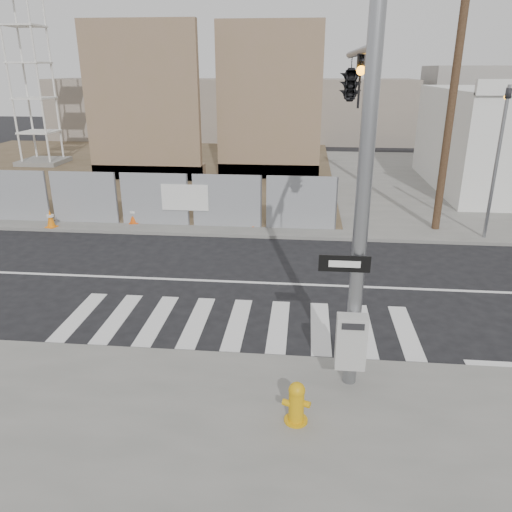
# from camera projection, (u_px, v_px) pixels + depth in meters

# --- Properties ---
(ground) EXTENTS (100.00, 100.00, 0.00)m
(ground) POSITION_uv_depth(u_px,v_px,m) (249.00, 282.00, 14.43)
(ground) COLOR black
(ground) RESTS_ON ground
(sidewalk_far) EXTENTS (50.00, 20.00, 0.12)m
(sidewalk_far) POSITION_uv_depth(u_px,v_px,m) (277.00, 180.00, 27.45)
(sidewalk_far) COLOR slate
(sidewalk_far) RESTS_ON ground
(signal_pole) EXTENTS (0.96, 5.87, 7.00)m
(signal_pole) POSITION_uv_depth(u_px,v_px,m) (353.00, 120.00, 10.61)
(signal_pole) COLOR gray
(signal_pole) RESTS_ON sidewalk_near
(far_signal_pole) EXTENTS (0.16, 0.20, 5.60)m
(far_signal_pole) POSITION_uv_depth(u_px,v_px,m) (500.00, 142.00, 16.75)
(far_signal_pole) COLOR gray
(far_signal_pole) RESTS_ON sidewalk_far
(chain_link_fence) EXTENTS (24.60, 0.04, 2.00)m
(chain_link_fence) POSITION_uv_depth(u_px,v_px,m) (11.00, 195.00, 19.62)
(chain_link_fence) COLOR gray
(chain_link_fence) RESTS_ON sidewalk_far
(concrete_wall_left) EXTENTS (6.00, 1.30, 8.00)m
(concrete_wall_left) POSITION_uv_depth(u_px,v_px,m) (144.00, 118.00, 26.07)
(concrete_wall_left) COLOR #7D674B
(concrete_wall_left) RESTS_ON sidewalk_far
(concrete_wall_right) EXTENTS (5.50, 1.30, 8.00)m
(concrete_wall_right) POSITION_uv_depth(u_px,v_px,m) (269.00, 117.00, 26.40)
(concrete_wall_right) COLOR #7D674B
(concrete_wall_right) RESTS_ON sidewalk_far
(crane_tower) EXTENTS (2.60, 2.60, 18.15)m
(crane_tower) POSITION_uv_depth(u_px,v_px,m) (21.00, 8.00, 28.46)
(crane_tower) COLOR slate
(crane_tower) RESTS_ON sidewalk_far
(utility_pole_right) EXTENTS (1.60, 0.28, 10.00)m
(utility_pole_right) POSITION_uv_depth(u_px,v_px,m) (454.00, 87.00, 17.12)
(utility_pole_right) COLOR #4F3725
(utility_pole_right) RESTS_ON sidewalk_far
(fire_hydrant) EXTENTS (0.53, 0.53, 0.77)m
(fire_hydrant) POSITION_uv_depth(u_px,v_px,m) (296.00, 403.00, 8.45)
(fire_hydrant) COLOR #CF970B
(fire_hydrant) RESTS_ON sidewalk_near
(traffic_cone_b) EXTENTS (0.44, 0.44, 0.69)m
(traffic_cone_b) POSITION_uv_depth(u_px,v_px,m) (50.00, 219.00, 18.95)
(traffic_cone_b) COLOR orange
(traffic_cone_b) RESTS_ON sidewalk_far
(traffic_cone_c) EXTENTS (0.44, 0.44, 0.70)m
(traffic_cone_c) POSITION_uv_depth(u_px,v_px,m) (133.00, 214.00, 19.47)
(traffic_cone_c) COLOR #D84D0B
(traffic_cone_c) RESTS_ON sidewalk_far
(traffic_cone_d) EXTENTS (0.43, 0.43, 0.65)m
(traffic_cone_d) POSITION_uv_depth(u_px,v_px,m) (255.00, 218.00, 19.12)
(traffic_cone_d) COLOR #E3500B
(traffic_cone_d) RESTS_ON sidewalk_far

